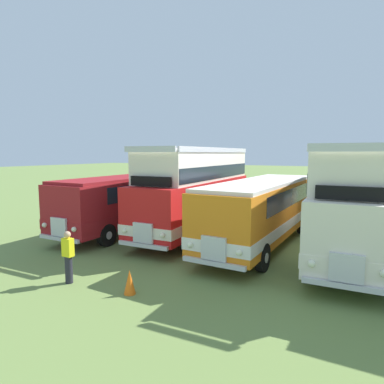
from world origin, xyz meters
TOP-DOWN VIEW (x-y plane):
  - ground_plane at (0.00, 0.00)m, footprint 200.00×200.00m
  - bus_first_in_row at (-9.20, 0.23)m, footprint 2.73×11.35m
  - bus_second_in_row at (-5.52, 0.37)m, footprint 2.91×9.82m
  - bus_third_in_row at (-1.84, -0.15)m, footprint 2.79×10.17m
  - bus_fourth_in_row at (1.83, -0.06)m, footprint 2.94×10.24m
  - cone_near_end at (-3.74, -7.39)m, footprint 0.36×0.36m
  - marshal_person at (-6.04, -7.66)m, footprint 0.36×0.24m
  - rope_fence_line at (0.00, 11.13)m, footprint 24.47×0.08m

SIDE VIEW (x-z plane):
  - ground_plane at x=0.00m, z-range 0.00..0.00m
  - cone_near_end at x=-3.74m, z-range 0.00..0.75m
  - rope_fence_line at x=0.00m, z-range 0.18..1.23m
  - marshal_person at x=-6.04m, z-range 0.02..1.75m
  - bus_third_in_row at x=-1.84m, z-range 0.26..3.25m
  - bus_first_in_row at x=-9.20m, z-range 0.26..3.25m
  - bus_second_in_row at x=-5.52m, z-range 0.09..4.61m
  - bus_fourth_in_row at x=1.83m, z-range 0.10..4.62m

